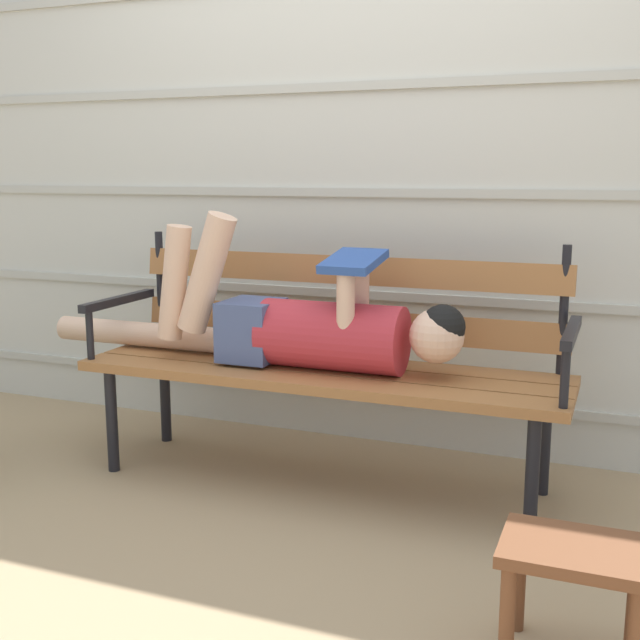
% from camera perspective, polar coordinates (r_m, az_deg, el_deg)
% --- Properties ---
extents(ground_plane, '(12.00, 12.00, 0.00)m').
position_cam_1_polar(ground_plane, '(2.94, -0.80, -12.33)').
color(ground_plane, tan).
extents(house_siding, '(5.38, 0.08, 2.56)m').
position_cam_1_polar(house_siding, '(3.33, 3.56, 12.85)').
color(house_siding, beige).
rests_on(house_siding, ground).
extents(park_bench, '(1.80, 0.50, 0.90)m').
position_cam_1_polar(park_bench, '(2.95, 0.51, -2.28)').
color(park_bench, '#9E6638').
rests_on(park_bench, ground).
extents(reclining_person, '(1.73, 0.26, 0.57)m').
position_cam_1_polar(reclining_person, '(2.90, -1.78, -0.35)').
color(reclining_person, '#B72D38').
extents(footstool, '(0.34, 0.25, 0.30)m').
position_cam_1_polar(footstool, '(2.01, 17.93, -16.96)').
color(footstool, brown).
rests_on(footstool, ground).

